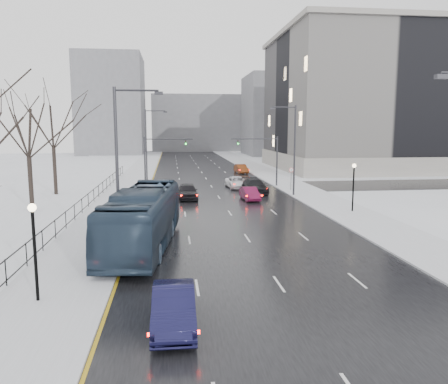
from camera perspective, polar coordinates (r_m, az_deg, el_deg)
name	(u,v)px	position (r m, az deg, el deg)	size (l,w,h in m)	color
road	(205,177)	(67.58, -2.50, 1.96)	(16.00, 150.00, 0.04)	black
cross_road	(212,188)	(55.71, -1.55, 0.58)	(130.00, 10.00, 0.04)	black
sidewalk_left	(136,178)	(67.59, -11.42, 1.85)	(5.00, 150.00, 0.16)	silver
sidewalk_right	(271,176)	(69.16, 6.21, 2.11)	(5.00, 150.00, 0.16)	silver
park_strip	(71,179)	(69.00, -19.31, 1.66)	(14.00, 150.00, 0.12)	white
tree_park_d	(33,212)	(43.54, -23.72, -2.37)	(8.75, 8.75, 12.50)	black
tree_park_e	(56,195)	(53.15, -21.06, -0.38)	(9.45, 9.45, 13.50)	black
iron_fence	(77,209)	(38.37, -18.64, -2.09)	(0.06, 70.00, 1.30)	black
streetlight_r_mid	(293,146)	(48.84, 8.95, 5.97)	(2.95, 0.25, 10.00)	#2D2D33
streetlight_l_near	(121,161)	(27.20, -13.34, 3.99)	(2.95, 0.25, 10.00)	#2D2D33
streetlight_l_far	(148,143)	(59.07, -9.91, 6.36)	(2.95, 0.25, 10.00)	#2D2D33
lamppost_l	(34,238)	(20.39, -23.57, -5.53)	(0.36, 0.36, 4.28)	black
lamppost_r_mid	(354,180)	(40.59, 16.57, 1.46)	(0.36, 0.36, 4.28)	black
mast_signal_right	(269,155)	(56.45, 5.88, 4.81)	(6.10, 0.33, 6.50)	#2D2D33
mast_signal_left	(153,156)	(55.11, -9.20, 4.66)	(6.10, 0.33, 6.50)	#2D2D33
no_uturn_sign	(291,172)	(53.19, 8.77, 2.59)	(0.60, 0.06, 2.70)	#2D2D33
civic_building	(386,108)	(88.64, 20.37, 10.22)	(41.00, 31.00, 24.80)	gray
bldg_far_right	(289,115)	(126.42, 8.43, 9.86)	(24.00, 20.00, 22.00)	slate
bldg_far_left	(112,105)	(133.18, -14.43, 10.90)	(18.00, 22.00, 28.00)	slate
bldg_far_center	(198,123)	(147.24, -3.38, 8.94)	(30.00, 18.00, 18.00)	slate
sedan_left_near	(174,307)	(17.37, -6.59, -14.71)	(1.61, 4.63, 1.52)	#121236
bus	(143,218)	(28.18, -10.49, -3.35)	(3.17, 13.57, 3.78)	#27384C
sedan_center_near	(188,191)	(46.73, -4.76, 0.11)	(1.99, 4.95, 1.69)	black
sedan_right_near	(250,194)	(45.98, 3.39, -0.22)	(1.44, 4.14, 1.36)	maroon
sedan_right_cross	(237,182)	(55.11, 1.71, 1.26)	(2.37, 5.13, 1.43)	white
sedan_right_far	(255,186)	(51.04, 4.03, 0.77)	(2.25, 5.54, 1.61)	black
sedan_right_distant	(241,169)	(73.22, 2.25, 3.05)	(1.56, 4.49, 1.48)	maroon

